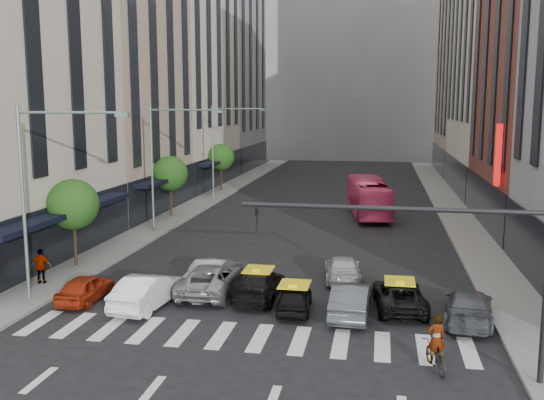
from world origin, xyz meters
The scene contains 30 objects.
ground centered at (0.00, 0.00, 0.00)m, with size 160.00×160.00×0.00m, color black.
sidewalk_left centered at (-11.50, 30.00, 0.07)m, with size 3.00×96.00×0.15m, color slate.
sidewalk_right centered at (11.50, 30.00, 0.07)m, with size 3.00×96.00×0.15m, color slate.
building_left_b centered at (-17.00, 28.00, 12.00)m, with size 8.00×16.00×24.00m, color tan.
building_left_c centered at (-17.00, 46.00, 18.00)m, with size 8.00×20.00×36.00m, color beige.
building_left_d centered at (-17.00, 65.00, 15.00)m, with size 8.00×18.00×30.00m, color gray.
building_right_d centered at (17.00, 65.00, 14.00)m, with size 8.00×18.00×28.00m, color tan.
building_far centered at (0.00, 85.00, 18.00)m, with size 30.00×10.00×36.00m, color gray.
tree_near centered at (-11.80, 10.00, 3.65)m, with size 2.88×2.88×4.95m.
tree_mid centered at (-11.80, 26.00, 3.65)m, with size 2.88×2.88×4.95m.
tree_far centered at (-11.80, 42.00, 3.65)m, with size 2.88×2.88×4.95m.
streetlamp_near centered at (-10.04, 4.00, 5.90)m, with size 5.38×0.25×9.00m.
streetlamp_mid centered at (-10.04, 20.00, 5.90)m, with size 5.38×0.25×9.00m.
streetlamp_far centered at (-10.04, 36.00, 5.90)m, with size 5.38×0.25×9.00m.
traffic_signal centered at (7.69, -1.00, 4.47)m, with size 10.10×0.20×6.00m.
liberty_sign centered at (12.60, 20.00, 6.00)m, with size 0.30×0.70×4.00m.
car_red centered at (-8.42, 4.55, 0.64)m, with size 1.51×3.76×1.28m, color #9B250E.
car_white_front centered at (-5.20, 4.26, 0.77)m, with size 1.63×4.68×1.54m, color white.
car_silver centered at (-2.91, 6.72, 0.74)m, with size 2.45×5.32×1.48m, color gray.
taxi_left centered at (-0.45, 6.42, 0.70)m, with size 1.96×4.82×1.40m, color black.
taxi_center centered at (1.51, 4.86, 0.62)m, with size 1.46×3.62×1.23m, color black.
car_grey_mid centered at (4.03, 4.76, 0.74)m, with size 1.57×4.51×1.49m, color #414449.
taxi_right centered at (6.14, 6.01, 0.65)m, with size 2.15×4.65×1.29m, color black.
car_grey_curb centered at (9.00, 4.83, 0.70)m, with size 1.95×4.79×1.39m, color #484C51.
car_row2_left centered at (-3.05, 8.01, 0.75)m, with size 1.58×4.54×1.49m, color gray.
car_row2_right centered at (3.32, 10.14, 0.65)m, with size 1.81×4.46×1.29m, color #B8B8B8.
bus centered at (4.20, 30.01, 1.55)m, with size 2.60×11.13×3.10m, color #F4477C.
motorcycle centered at (7.21, -0.30, 0.49)m, with size 0.66×1.88×0.99m, color black.
rider centered at (7.21, -0.30, 1.87)m, with size 0.65×0.42×1.77m, color gray.
pedestrian_far centered at (-11.75, 6.36, 1.05)m, with size 1.05×0.44×1.80m, color gray.
Camera 1 is at (5.14, -21.01, 9.16)m, focal length 40.00 mm.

